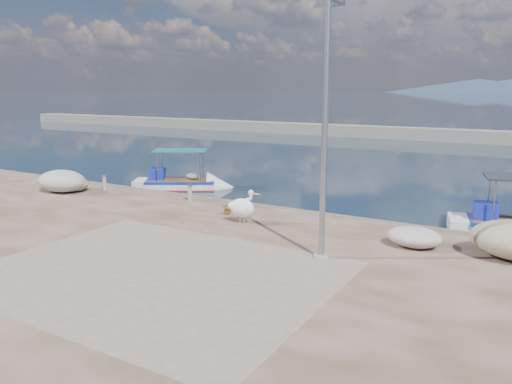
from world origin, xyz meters
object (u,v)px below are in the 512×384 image
(pelican, at_px, (243,207))
(lamp_post, at_px, (325,140))
(boat_left, at_px, (180,185))
(bollard_near, at_px, (190,192))

(pelican, xyz_separation_m, lamp_post, (3.84, -2.00, 2.73))
(boat_left, bearing_deg, lamp_post, -64.55)
(pelican, distance_m, bollard_near, 4.16)
(bollard_near, bearing_deg, lamp_post, -26.71)
(pelican, xyz_separation_m, bollard_near, (-3.74, 1.82, -0.17))
(pelican, bearing_deg, boat_left, 131.92)
(lamp_post, xyz_separation_m, bollard_near, (-7.58, 3.82, -2.90))
(pelican, height_order, lamp_post, lamp_post)
(pelican, distance_m, lamp_post, 5.12)
(lamp_post, bearing_deg, boat_left, 145.65)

